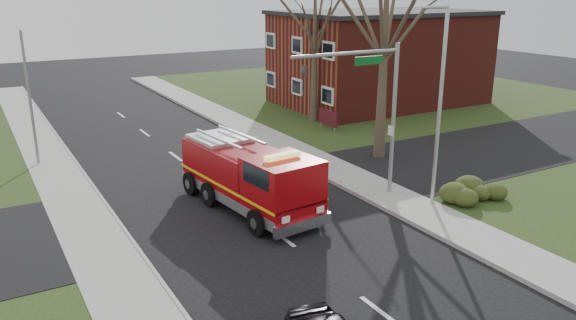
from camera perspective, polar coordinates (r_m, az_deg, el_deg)
ground at (r=21.44m, az=-0.70°, el=-7.80°), size 120.00×120.00×0.00m
sidewalk_right at (r=24.79m, az=11.94°, el=-4.43°), size 2.40×80.00×0.15m
sidewalk_left at (r=19.48m, az=-17.13°, el=-11.13°), size 2.40×80.00×0.15m
cross_street_right at (r=39.20m, az=25.96°, el=2.25°), size 30.00×8.00×0.15m
brick_building at (r=45.40m, az=9.28°, el=10.23°), size 15.40×10.40×7.25m
health_center_sign at (r=36.52m, az=4.08°, el=4.28°), size 0.12×2.00×1.40m
hedge_corner at (r=25.85m, az=18.14°, el=-2.82°), size 2.80×2.00×0.90m
bare_tree_near at (r=29.82m, az=9.89°, el=13.84°), size 6.00×6.00×12.00m
bare_tree_far at (r=38.03m, az=2.75°, el=13.37°), size 5.25×5.25×10.50m
traffic_signal_mast at (r=23.98m, az=8.46°, el=6.58°), size 5.29×0.18×6.80m
streetlight_pole at (r=23.82m, az=15.11°, el=5.71°), size 1.48×0.16×8.40m
utility_pole_far at (r=31.56m, az=-24.73°, el=5.52°), size 0.14×0.14×7.00m
fire_engine at (r=23.61m, az=-3.88°, el=-1.86°), size 3.53×7.70×3.00m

